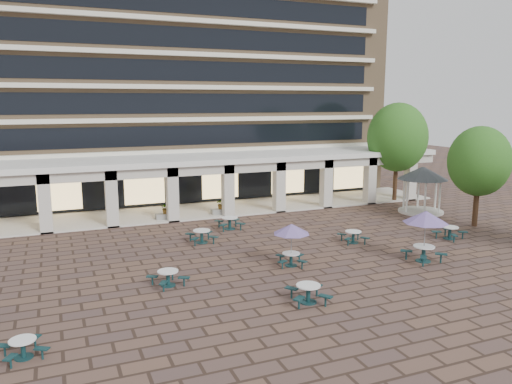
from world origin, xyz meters
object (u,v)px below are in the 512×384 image
picnic_table_0 (23,347)px  planter_right (221,208)px  planter_left (166,212)px  picnic_table_2 (308,292)px  gazebo (423,178)px

picnic_table_0 → planter_right: size_ratio=1.15×
planter_left → planter_right: (4.23, 0.00, -0.04)m
picnic_table_2 → planter_right: 17.45m
picnic_table_2 → gazebo: 20.83m
planter_left → picnic_table_2: bearing=-82.0°
gazebo → planter_left: bearing=165.5°
picnic_table_2 → planter_right: planter_right is taller
picnic_table_0 → gazebo: bearing=10.8°
planter_right → picnic_table_2: bearing=-95.9°
gazebo → planter_right: bearing=161.5°
gazebo → planter_right: size_ratio=2.57×
picnic_table_0 → planter_right: (12.95, 17.90, 0.16)m
gazebo → planter_left: 19.75m
planter_left → planter_right: size_ratio=1.00×
picnic_table_0 → planter_right: planter_right is taller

